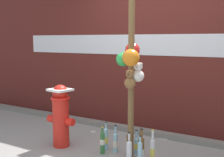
{
  "coord_description": "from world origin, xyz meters",
  "views": [
    {
      "loc": [
        1.92,
        -3.07,
        1.53
      ],
      "look_at": [
        -0.05,
        0.2,
        1.02
      ],
      "focal_mm": 47.42,
      "sensor_mm": 36.0,
      "label": 1
    }
  ],
  "objects_px": {
    "bottle_8": "(129,152)",
    "bottle_6": "(102,142)",
    "bottle_1": "(129,143)",
    "bottle_3": "(115,142)",
    "memorial_post": "(131,44)",
    "fire_hydrant": "(61,114)",
    "bottle_7": "(140,153)",
    "bottle_0": "(141,149)",
    "bottle_2": "(106,138)",
    "bottle_4": "(136,145)",
    "bottle_5": "(152,150)"
  },
  "relations": [
    {
      "from": "bottle_8",
      "to": "bottle_6",
      "type": "bearing_deg",
      "value": 161.93
    },
    {
      "from": "bottle_1",
      "to": "bottle_3",
      "type": "xyz_separation_m",
      "value": [
        -0.19,
        -0.04,
        -0.01
      ]
    },
    {
      "from": "memorial_post",
      "to": "bottle_6",
      "type": "distance_m",
      "value": 1.37
    },
    {
      "from": "fire_hydrant",
      "to": "bottle_7",
      "type": "xyz_separation_m",
      "value": [
        1.26,
        -0.02,
        -0.31
      ]
    },
    {
      "from": "fire_hydrant",
      "to": "bottle_0",
      "type": "height_order",
      "value": "fire_hydrant"
    },
    {
      "from": "fire_hydrant",
      "to": "bottle_1",
      "type": "relative_size",
      "value": 2.41
    },
    {
      "from": "memorial_post",
      "to": "bottle_2",
      "type": "relative_size",
      "value": 6.25
    },
    {
      "from": "bottle_1",
      "to": "bottle_7",
      "type": "xyz_separation_m",
      "value": [
        0.28,
        -0.26,
        0.0
      ]
    },
    {
      "from": "fire_hydrant",
      "to": "bottle_0",
      "type": "distance_m",
      "value": 1.27
    },
    {
      "from": "fire_hydrant",
      "to": "bottle_8",
      "type": "relative_size",
      "value": 2.12
    },
    {
      "from": "bottle_2",
      "to": "bottle_8",
      "type": "relative_size",
      "value": 0.94
    },
    {
      "from": "memorial_post",
      "to": "bottle_1",
      "type": "relative_size",
      "value": 6.68
    },
    {
      "from": "fire_hydrant",
      "to": "bottle_3",
      "type": "height_order",
      "value": "fire_hydrant"
    },
    {
      "from": "bottle_2",
      "to": "bottle_6",
      "type": "xyz_separation_m",
      "value": [
        0.04,
        -0.15,
        0.0
      ]
    },
    {
      "from": "bottle_7",
      "to": "bottle_8",
      "type": "relative_size",
      "value": 0.9
    },
    {
      "from": "memorial_post",
      "to": "bottle_2",
      "type": "bearing_deg",
      "value": 167.89
    },
    {
      "from": "bottle_3",
      "to": "bottle_4",
      "type": "relative_size",
      "value": 1.12
    },
    {
      "from": "bottle_2",
      "to": "bottle_3",
      "type": "relative_size",
      "value": 1.06
    },
    {
      "from": "bottle_2",
      "to": "bottle_5",
      "type": "distance_m",
      "value": 0.74
    },
    {
      "from": "bottle_2",
      "to": "bottle_6",
      "type": "relative_size",
      "value": 1.07
    },
    {
      "from": "bottle_1",
      "to": "bottle_3",
      "type": "relative_size",
      "value": 0.99
    },
    {
      "from": "fire_hydrant",
      "to": "memorial_post",
      "type": "bearing_deg",
      "value": 6.47
    },
    {
      "from": "memorial_post",
      "to": "bottle_3",
      "type": "bearing_deg",
      "value": 162.75
    },
    {
      "from": "bottle_3",
      "to": "bottle_4",
      "type": "height_order",
      "value": "bottle_3"
    },
    {
      "from": "fire_hydrant",
      "to": "bottle_1",
      "type": "distance_m",
      "value": 1.06
    },
    {
      "from": "bottle_1",
      "to": "bottle_2",
      "type": "xyz_separation_m",
      "value": [
        -0.35,
        -0.03,
        0.0
      ]
    },
    {
      "from": "bottle_4",
      "to": "bottle_6",
      "type": "distance_m",
      "value": 0.46
    },
    {
      "from": "bottle_3",
      "to": "bottle_7",
      "type": "height_order",
      "value": "bottle_7"
    },
    {
      "from": "memorial_post",
      "to": "bottle_7",
      "type": "height_order",
      "value": "memorial_post"
    },
    {
      "from": "bottle_7",
      "to": "memorial_post",
      "type": "bearing_deg",
      "value": 146.04
    },
    {
      "from": "bottle_0",
      "to": "bottle_2",
      "type": "height_order",
      "value": "bottle_0"
    },
    {
      "from": "bottle_0",
      "to": "bottle_8",
      "type": "height_order",
      "value": "bottle_0"
    },
    {
      "from": "fire_hydrant",
      "to": "bottle_7",
      "type": "bearing_deg",
      "value": -0.89
    },
    {
      "from": "fire_hydrant",
      "to": "bottle_2",
      "type": "distance_m",
      "value": 0.73
    },
    {
      "from": "memorial_post",
      "to": "bottle_4",
      "type": "bearing_deg",
      "value": 85.51
    },
    {
      "from": "bottle_1",
      "to": "bottle_3",
      "type": "distance_m",
      "value": 0.2
    },
    {
      "from": "bottle_0",
      "to": "bottle_7",
      "type": "distance_m",
      "value": 0.12
    },
    {
      "from": "bottle_5",
      "to": "bottle_7",
      "type": "distance_m",
      "value": 0.18
    },
    {
      "from": "bottle_3",
      "to": "bottle_6",
      "type": "relative_size",
      "value": 1.02
    },
    {
      "from": "bottle_0",
      "to": "bottle_1",
      "type": "bearing_deg",
      "value": 149.09
    },
    {
      "from": "memorial_post",
      "to": "bottle_1",
      "type": "bearing_deg",
      "value": 121.64
    },
    {
      "from": "bottle_3",
      "to": "bottle_7",
      "type": "distance_m",
      "value": 0.53
    },
    {
      "from": "bottle_5",
      "to": "bottle_6",
      "type": "distance_m",
      "value": 0.7
    },
    {
      "from": "bottle_4",
      "to": "bottle_5",
      "type": "xyz_separation_m",
      "value": [
        0.3,
        -0.15,
        0.04
      ]
    },
    {
      "from": "memorial_post",
      "to": "bottle_8",
      "type": "distance_m",
      "value": 1.32
    },
    {
      "from": "memorial_post",
      "to": "bottle_8",
      "type": "relative_size",
      "value": 5.88
    },
    {
      "from": "bottle_2",
      "to": "bottle_5",
      "type": "height_order",
      "value": "bottle_5"
    },
    {
      "from": "bottle_1",
      "to": "bottle_8",
      "type": "bearing_deg",
      "value": -62.8
    },
    {
      "from": "bottle_3",
      "to": "bottle_8",
      "type": "height_order",
      "value": "bottle_8"
    },
    {
      "from": "bottle_2",
      "to": "bottle_7",
      "type": "xyz_separation_m",
      "value": [
        0.63,
        -0.23,
        0.0
      ]
    }
  ]
}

